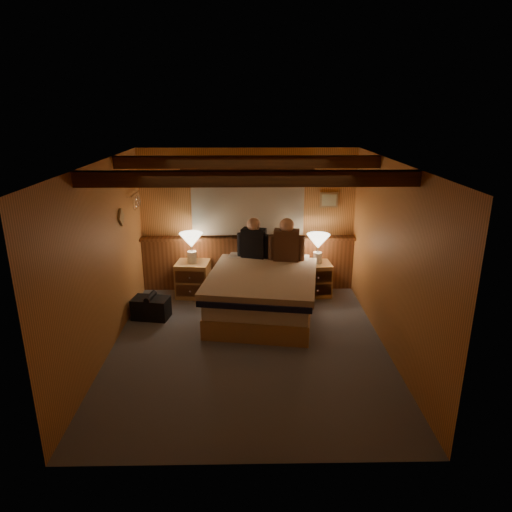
{
  "coord_description": "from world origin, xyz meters",
  "views": [
    {
      "loc": [
        -0.0,
        -5.37,
        3.03
      ],
      "look_at": [
        0.11,
        0.4,
        1.13
      ],
      "focal_mm": 32.0,
      "sensor_mm": 36.0,
      "label": 1
    }
  ],
  "objects_px": {
    "bed": "(263,292)",
    "lamp_left": "(191,242)",
    "lamp_right": "(318,243)",
    "person_left": "(254,241)",
    "person_right": "(286,243)",
    "nightstand_left": "(193,279)",
    "duffel_bag": "(151,308)",
    "nightstand_right": "(315,279)"
  },
  "relations": [
    {
      "from": "duffel_bag",
      "to": "person_left",
      "type": "bearing_deg",
      "value": 38.66
    },
    {
      "from": "lamp_right",
      "to": "bed",
      "type": "bearing_deg",
      "value": -140.81
    },
    {
      "from": "person_left",
      "to": "person_right",
      "type": "distance_m",
      "value": 0.54
    },
    {
      "from": "lamp_left",
      "to": "person_left",
      "type": "xyz_separation_m",
      "value": [
        1.01,
        -0.01,
        0.01
      ]
    },
    {
      "from": "nightstand_right",
      "to": "duffel_bag",
      "type": "distance_m",
      "value": 2.72
    },
    {
      "from": "nightstand_left",
      "to": "lamp_right",
      "type": "xyz_separation_m",
      "value": [
        2.06,
        0.01,
        0.61
      ]
    },
    {
      "from": "lamp_right",
      "to": "duffel_bag",
      "type": "height_order",
      "value": "lamp_right"
    },
    {
      "from": "lamp_right",
      "to": "duffel_bag",
      "type": "relative_size",
      "value": 0.85
    },
    {
      "from": "lamp_left",
      "to": "lamp_right",
      "type": "distance_m",
      "value": 2.07
    },
    {
      "from": "nightstand_left",
      "to": "nightstand_right",
      "type": "distance_m",
      "value": 2.03
    },
    {
      "from": "nightstand_right",
      "to": "person_left",
      "type": "bearing_deg",
      "value": 176.8
    },
    {
      "from": "nightstand_right",
      "to": "lamp_right",
      "type": "height_order",
      "value": "lamp_right"
    },
    {
      "from": "nightstand_right",
      "to": "person_left",
      "type": "relative_size",
      "value": 0.82
    },
    {
      "from": "lamp_right",
      "to": "person_right",
      "type": "xyz_separation_m",
      "value": [
        -0.54,
        -0.18,
        0.06
      ]
    },
    {
      "from": "person_left",
      "to": "person_right",
      "type": "xyz_separation_m",
      "value": [
        0.52,
        -0.16,
        0.01
      ]
    },
    {
      "from": "person_left",
      "to": "duffel_bag",
      "type": "height_order",
      "value": "person_left"
    },
    {
      "from": "nightstand_right",
      "to": "duffel_bag",
      "type": "height_order",
      "value": "nightstand_right"
    },
    {
      "from": "nightstand_left",
      "to": "duffel_bag",
      "type": "relative_size",
      "value": 1.01
    },
    {
      "from": "lamp_left",
      "to": "duffel_bag",
      "type": "xyz_separation_m",
      "value": [
        -0.53,
        -0.86,
        -0.77
      ]
    },
    {
      "from": "bed",
      "to": "person_left",
      "type": "height_order",
      "value": "person_left"
    },
    {
      "from": "duffel_bag",
      "to": "lamp_left",
      "type": "bearing_deg",
      "value": 68.14
    },
    {
      "from": "lamp_right",
      "to": "person_left",
      "type": "bearing_deg",
      "value": -179.09
    },
    {
      "from": "lamp_left",
      "to": "person_left",
      "type": "distance_m",
      "value": 1.01
    },
    {
      "from": "nightstand_right",
      "to": "duffel_bag",
      "type": "bearing_deg",
      "value": -165.74
    },
    {
      "from": "lamp_right",
      "to": "person_left",
      "type": "relative_size",
      "value": 0.73
    },
    {
      "from": "bed",
      "to": "lamp_right",
      "type": "xyz_separation_m",
      "value": [
        0.93,
        0.76,
        0.55
      ]
    },
    {
      "from": "nightstand_right",
      "to": "person_left",
      "type": "xyz_separation_m",
      "value": [
        -1.02,
        -0.02,
        0.67
      ]
    },
    {
      "from": "lamp_left",
      "to": "duffel_bag",
      "type": "bearing_deg",
      "value": -121.96
    },
    {
      "from": "nightstand_left",
      "to": "person_right",
      "type": "xyz_separation_m",
      "value": [
        1.53,
        -0.17,
        0.67
      ]
    },
    {
      "from": "lamp_left",
      "to": "lamp_right",
      "type": "height_order",
      "value": "lamp_left"
    },
    {
      "from": "duffel_bag",
      "to": "person_right",
      "type": "bearing_deg",
      "value": 28.27
    },
    {
      "from": "bed",
      "to": "person_right",
      "type": "xyz_separation_m",
      "value": [
        0.39,
        0.57,
        0.61
      ]
    },
    {
      "from": "bed",
      "to": "duffel_bag",
      "type": "distance_m",
      "value": 1.69
    },
    {
      "from": "nightstand_right",
      "to": "lamp_left",
      "type": "height_order",
      "value": "lamp_left"
    },
    {
      "from": "lamp_right",
      "to": "person_left",
      "type": "xyz_separation_m",
      "value": [
        -1.05,
        -0.02,
        0.05
      ]
    },
    {
      "from": "bed",
      "to": "lamp_left",
      "type": "height_order",
      "value": "lamp_left"
    },
    {
      "from": "lamp_left",
      "to": "lamp_right",
      "type": "xyz_separation_m",
      "value": [
        2.07,
        0.0,
        -0.03
      ]
    },
    {
      "from": "bed",
      "to": "nightstand_right",
      "type": "bearing_deg",
      "value": 49.28
    },
    {
      "from": "bed",
      "to": "person_left",
      "type": "relative_size",
      "value": 3.24
    },
    {
      "from": "lamp_right",
      "to": "person_right",
      "type": "bearing_deg",
      "value": -161.29
    },
    {
      "from": "bed",
      "to": "duffel_bag",
      "type": "relative_size",
      "value": 3.81
    },
    {
      "from": "bed",
      "to": "lamp_right",
      "type": "relative_size",
      "value": 4.47
    }
  ]
}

